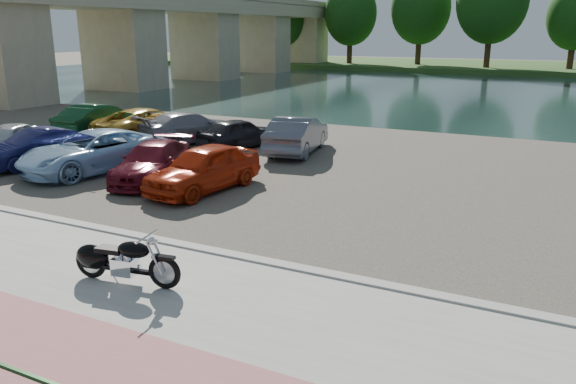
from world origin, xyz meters
The scene contains 20 objects.
ground centered at (0.00, 0.00, 0.00)m, with size 200.00×200.00×0.00m, color #595447.
promenade centered at (0.00, -1.00, 0.05)m, with size 60.00×6.00×0.10m, color #9C9993.
pink_path centered at (0.00, -2.50, 0.10)m, with size 60.00×2.00×0.01m, color #A85F61.
kerb centered at (0.00, 2.00, 0.07)m, with size 60.00×0.30×0.14m, color #9C9993.
parking_lot centered at (0.00, 11.00, 0.02)m, with size 60.00×18.00×0.04m, color #3E3A32.
river centered at (0.00, 40.00, 0.00)m, with size 120.00×40.00×0.00m, color #1B312F.
far_bank centered at (0.00, 72.00, 0.30)m, with size 120.00×24.00×0.60m, color #254C1B.
bridge centered at (-28.00, 41.02, 5.52)m, with size 7.00×56.00×8.55m.
far_trees centered at (4.36, 65.79, 7.49)m, with size 70.25×10.68×12.52m.
motorcycle centered at (-1.23, -0.15, 0.56)m, with size 2.32×0.79×1.05m.
car_0 centered at (-13.32, 6.78, 0.71)m, with size 1.57×3.90×1.33m, color #B3BBC0.
car_1 centered at (-11.06, 6.33, 0.71)m, with size 1.42×4.07×1.34m, color #151642.
car_2 centered at (-8.53, 6.57, 0.76)m, with size 2.39×5.19×1.44m, color #9FC5E7.
car_3 centered at (-5.86, 6.57, 0.66)m, with size 1.74×4.28×1.24m, color #530B18.
car_4 centered at (-3.61, 6.26, 0.76)m, with size 1.69×4.21×1.43m, color #A8260B.
car_5 centered at (-13.54, 12.03, 0.80)m, with size 1.60×4.60×1.52m, color #103D1F.
car_6 centered at (-10.84, 12.36, 0.76)m, with size 2.39×5.18×1.44m, color #B58D29.
car_7 centered at (-8.67, 12.52, 0.73)m, with size 1.93×4.74×1.38m, color gray.
car_8 centered at (-6.09, 12.45, 0.69)m, with size 1.52×3.79×1.29m, color black.
car_9 centered at (-3.44, 12.68, 0.79)m, with size 1.58×4.54×1.50m, color slate.
Camera 1 is at (6.29, -7.77, 4.87)m, focal length 35.00 mm.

